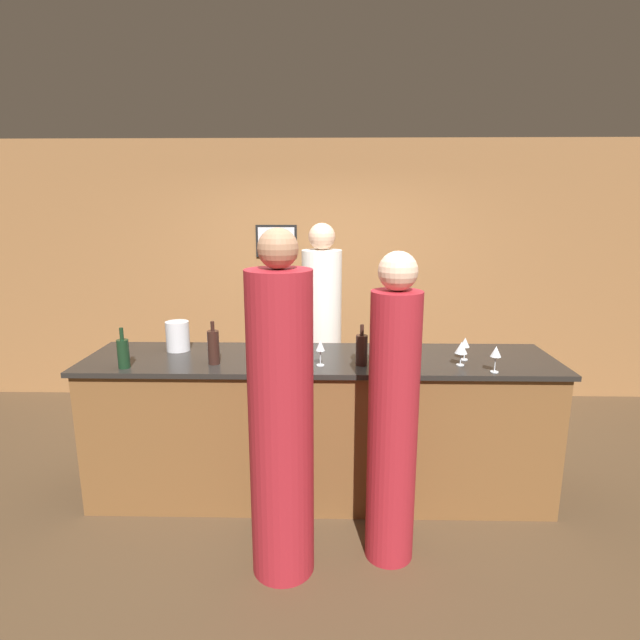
{
  "coord_description": "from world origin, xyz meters",
  "views": [
    {
      "loc": [
        0.07,
        -3.41,
        2.11
      ],
      "look_at": [
        0.0,
        0.1,
        1.31
      ],
      "focal_mm": 28.0,
      "sensor_mm": 36.0,
      "label": 1
    }
  ],
  "objects": [
    {
      "name": "back_wall",
      "position": [
        -0.0,
        2.02,
        1.4
      ],
      "size": [
        8.0,
        0.08,
        2.8
      ],
      "color": "olive",
      "rests_on": "ground_plane"
    },
    {
      "name": "guest_0",
      "position": [
        -0.2,
        -0.83,
        0.94
      ],
      "size": [
        0.36,
        0.36,
        2.0
      ],
      "color": "maroon",
      "rests_on": "ground_plane"
    },
    {
      "name": "wine_glass_3",
      "position": [
        -0.21,
        -0.24,
        1.17
      ],
      "size": [
        0.07,
        0.07,
        0.15
      ],
      "color": "silver",
      "rests_on": "bar_counter"
    },
    {
      "name": "wine_glass_0",
      "position": [
        1.02,
        -0.04,
        1.18
      ],
      "size": [
        0.07,
        0.07,
        0.16
      ],
      "color": "silver",
      "rests_on": "bar_counter"
    },
    {
      "name": "guest_1",
      "position": [
        0.44,
        -0.7,
        0.89
      ],
      "size": [
        0.29,
        0.29,
        1.88
      ],
      "color": "maroon",
      "rests_on": "ground_plane"
    },
    {
      "name": "wine_bottle_0",
      "position": [
        -1.3,
        -0.26,
        1.16
      ],
      "size": [
        0.08,
        0.08,
        0.28
      ],
      "color": "black",
      "rests_on": "bar_counter"
    },
    {
      "name": "wine_glass_1",
      "position": [
        0.96,
        -0.16,
        1.18
      ],
      "size": [
        0.08,
        0.08,
        0.16
      ],
      "color": "silver",
      "rests_on": "bar_counter"
    },
    {
      "name": "ground_plane",
      "position": [
        0.0,
        0.0,
        0.0
      ],
      "size": [
        14.0,
        14.0,
        0.0
      ],
      "primitive_type": "plane",
      "color": "#4C3823"
    },
    {
      "name": "ice_bucket",
      "position": [
        -1.06,
        0.16,
        1.17
      ],
      "size": [
        0.17,
        0.17,
        0.22
      ],
      "color": "silver",
      "rests_on": "bar_counter"
    },
    {
      "name": "wine_glass_2",
      "position": [
        0.01,
        -0.19,
        1.19
      ],
      "size": [
        0.06,
        0.06,
        0.18
      ],
      "color": "silver",
      "rests_on": "bar_counter"
    },
    {
      "name": "wine_bottle_2",
      "position": [
        -0.72,
        -0.17,
        1.18
      ],
      "size": [
        0.08,
        0.08,
        0.3
      ],
      "color": "black",
      "rests_on": "bar_counter"
    },
    {
      "name": "bar_counter",
      "position": [
        0.0,
        0.0,
        0.53
      ],
      "size": [
        3.34,
        0.77,
        1.06
      ],
      "color": "brown",
      "rests_on": "ground_plane"
    },
    {
      "name": "wine_bottle_1",
      "position": [
        0.29,
        -0.17,
        1.17
      ],
      "size": [
        0.08,
        0.08,
        0.28
      ],
      "color": "black",
      "rests_on": "bar_counter"
    },
    {
      "name": "wine_glass_4",
      "position": [
        1.14,
        -0.31,
        1.19
      ],
      "size": [
        0.07,
        0.07,
        0.18
      ],
      "color": "silver",
      "rests_on": "bar_counter"
    },
    {
      "name": "bartender",
      "position": [
        0.0,
        0.84,
        0.93
      ],
      "size": [
        0.34,
        0.34,
        1.98
      ],
      "rotation": [
        0.0,
        0.0,
        3.14
      ],
      "color": "silver",
      "rests_on": "ground_plane"
    }
  ]
}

